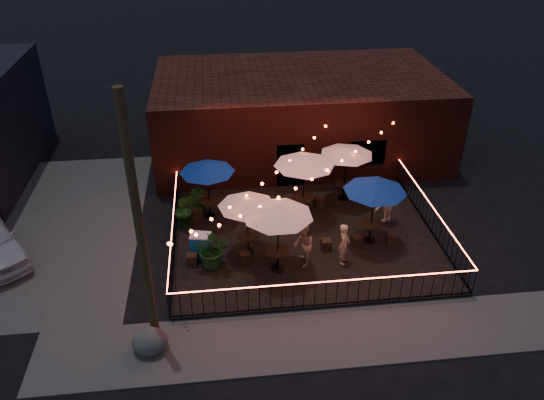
{
  "coord_description": "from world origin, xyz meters",
  "views": [
    {
      "loc": [
        -3.21,
        -14.7,
        12.07
      ],
      "look_at": [
        -1.2,
        2.74,
        1.44
      ],
      "focal_mm": 35.0,
      "sensor_mm": 36.0,
      "label": 1
    }
  ],
  "objects_px": {
    "utility_pole": "(140,230)",
    "cafe_table_0": "(247,203)",
    "cafe_table_1": "(207,169)",
    "cafe_table_2": "(278,212)",
    "cafe_table_5": "(347,152)",
    "cooler": "(201,245)",
    "cafe_table_3": "(304,162)",
    "cafe_table_4": "(375,188)",
    "boulder": "(150,341)"
  },
  "relations": [
    {
      "from": "cafe_table_1",
      "to": "cafe_table_3",
      "type": "distance_m",
      "value": 3.84
    },
    {
      "from": "cafe_table_1",
      "to": "boulder",
      "type": "xyz_separation_m",
      "value": [
        -1.88,
        -7.01,
        -1.99
      ]
    },
    {
      "from": "cafe_table_1",
      "to": "cafe_table_5",
      "type": "bearing_deg",
      "value": 7.61
    },
    {
      "from": "cafe_table_4",
      "to": "cafe_table_5",
      "type": "height_order",
      "value": "cafe_table_4"
    },
    {
      "from": "cafe_table_0",
      "to": "cafe_table_5",
      "type": "relative_size",
      "value": 0.95
    },
    {
      "from": "cafe_table_5",
      "to": "cooler",
      "type": "xyz_separation_m",
      "value": [
        -6.13,
        -3.47,
        -1.78
      ]
    },
    {
      "from": "cafe_table_0",
      "to": "cafe_table_4",
      "type": "relative_size",
      "value": 0.78
    },
    {
      "from": "utility_pole",
      "to": "boulder",
      "type": "height_order",
      "value": "utility_pole"
    },
    {
      "from": "cafe_table_1",
      "to": "cafe_table_2",
      "type": "bearing_deg",
      "value": -58.29
    },
    {
      "from": "cafe_table_4",
      "to": "boulder",
      "type": "bearing_deg",
      "value": -150.07
    },
    {
      "from": "cafe_table_0",
      "to": "cafe_table_2",
      "type": "distance_m",
      "value": 1.55
    },
    {
      "from": "boulder",
      "to": "cafe_table_5",
      "type": "bearing_deg",
      "value": 45.44
    },
    {
      "from": "cafe_table_5",
      "to": "cafe_table_0",
      "type": "bearing_deg",
      "value": -142.56
    },
    {
      "from": "cafe_table_4",
      "to": "cafe_table_3",
      "type": "bearing_deg",
      "value": 136.14
    },
    {
      "from": "cafe_table_5",
      "to": "cooler",
      "type": "relative_size",
      "value": 2.62
    },
    {
      "from": "cafe_table_1",
      "to": "cafe_table_4",
      "type": "distance_m",
      "value": 6.53
    },
    {
      "from": "cafe_table_0",
      "to": "cafe_table_5",
      "type": "xyz_separation_m",
      "value": [
        4.4,
        3.37,
        0.14
      ]
    },
    {
      "from": "cafe_table_1",
      "to": "cafe_table_2",
      "type": "relative_size",
      "value": 0.78
    },
    {
      "from": "cafe_table_0",
      "to": "cafe_table_1",
      "type": "distance_m",
      "value": 2.94
    },
    {
      "from": "cafe_table_5",
      "to": "cooler",
      "type": "height_order",
      "value": "cafe_table_5"
    },
    {
      "from": "utility_pole",
      "to": "cafe_table_4",
      "type": "distance_m",
      "value": 8.93
    },
    {
      "from": "cafe_table_2",
      "to": "cafe_table_4",
      "type": "distance_m",
      "value": 3.96
    },
    {
      "from": "utility_pole",
      "to": "cafe_table_3",
      "type": "xyz_separation_m",
      "value": [
        5.58,
        6.19,
        -1.41
      ]
    },
    {
      "from": "cafe_table_2",
      "to": "boulder",
      "type": "relative_size",
      "value": 3.19
    },
    {
      "from": "cafe_table_4",
      "to": "cooler",
      "type": "xyz_separation_m",
      "value": [
        -6.41,
        -0.26,
        -1.87
      ]
    },
    {
      "from": "cafe_table_2",
      "to": "cooler",
      "type": "relative_size",
      "value": 3.27
    },
    {
      "from": "boulder",
      "to": "cafe_table_3",
      "type": "bearing_deg",
      "value": 49.72
    },
    {
      "from": "cafe_table_0",
      "to": "cafe_table_5",
      "type": "height_order",
      "value": "cafe_table_5"
    },
    {
      "from": "cafe_table_3",
      "to": "boulder",
      "type": "xyz_separation_m",
      "value": [
        -5.7,
        -6.73,
        -2.21
      ]
    },
    {
      "from": "cafe_table_4",
      "to": "cafe_table_0",
      "type": "bearing_deg",
      "value": -178.0
    },
    {
      "from": "cafe_table_0",
      "to": "cafe_table_1",
      "type": "xyz_separation_m",
      "value": [
        -1.38,
        2.6,
        0.1
      ]
    },
    {
      "from": "cafe_table_0",
      "to": "boulder",
      "type": "bearing_deg",
      "value": -126.48
    },
    {
      "from": "utility_pole",
      "to": "cafe_table_2",
      "type": "distance_m",
      "value": 5.11
    },
    {
      "from": "utility_pole",
      "to": "cafe_table_0",
      "type": "distance_m",
      "value": 5.28
    },
    {
      "from": "cafe_table_4",
      "to": "boulder",
      "type": "relative_size",
      "value": 3.09
    },
    {
      "from": "cafe_table_5",
      "to": "cafe_table_4",
      "type": "bearing_deg",
      "value": -85.05
    },
    {
      "from": "cafe_table_2",
      "to": "cafe_table_3",
      "type": "relative_size",
      "value": 1.17
    },
    {
      "from": "cafe_table_5",
      "to": "utility_pole",
      "type": "bearing_deg",
      "value": -136.18
    },
    {
      "from": "cafe_table_3",
      "to": "cafe_table_4",
      "type": "relative_size",
      "value": 0.89
    },
    {
      "from": "cafe_table_4",
      "to": "boulder",
      "type": "height_order",
      "value": "cafe_table_4"
    },
    {
      "from": "cafe_table_2",
      "to": "cafe_table_4",
      "type": "height_order",
      "value": "cafe_table_2"
    },
    {
      "from": "cafe_table_1",
      "to": "cafe_table_3",
      "type": "height_order",
      "value": "cafe_table_3"
    },
    {
      "from": "utility_pole",
      "to": "cafe_table_4",
      "type": "height_order",
      "value": "utility_pole"
    },
    {
      "from": "cafe_table_0",
      "to": "cooler",
      "type": "distance_m",
      "value": 2.39
    },
    {
      "from": "utility_pole",
      "to": "cafe_table_4",
      "type": "xyz_separation_m",
      "value": [
        7.83,
        4.03,
        -1.5
      ]
    },
    {
      "from": "cafe_table_4",
      "to": "cafe_table_5",
      "type": "xyz_separation_m",
      "value": [
        -0.28,
        3.21,
        -0.09
      ]
    },
    {
      "from": "utility_pole",
      "to": "cafe_table_2",
      "type": "relative_size",
      "value": 2.56
    },
    {
      "from": "cafe_table_0",
      "to": "cafe_table_4",
      "type": "xyz_separation_m",
      "value": [
        4.68,
        0.16,
        0.23
      ]
    },
    {
      "from": "cooler",
      "to": "cafe_table_1",
      "type": "bearing_deg",
      "value": 95.01
    },
    {
      "from": "cafe_table_0",
      "to": "cafe_table_1",
      "type": "relative_size",
      "value": 0.97
    }
  ]
}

